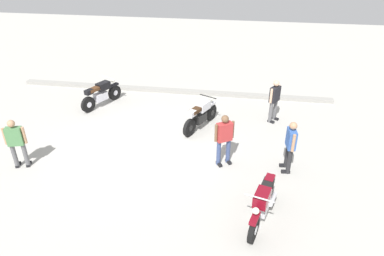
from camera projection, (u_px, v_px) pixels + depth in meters
name	position (u px, v px, depth m)	size (l,w,h in m)	color
ground_plane	(143.00, 146.00, 11.75)	(40.00, 40.00, 0.00)	#ADAAA3
curb_edge	(171.00, 91.00, 15.68)	(14.00, 0.30, 0.15)	gray
motorcycle_maroon_cruiser	(263.00, 203.00, 8.48)	(0.89, 2.04, 1.09)	black
motorcycle_black_cruiser	(101.00, 94.00, 14.25)	(1.04, 1.94, 1.09)	black
motorcycle_silver_cruiser	(200.00, 115.00, 12.61)	(1.04, 1.94, 1.09)	black
person_in_blue_shirt	(290.00, 144.00, 10.12)	(0.35, 0.64, 1.63)	#262628
person_in_green_shirt	(16.00, 141.00, 10.26)	(0.63, 0.41, 1.61)	#59595B
person_in_red_shirt	(224.00, 137.00, 10.41)	(0.59, 0.49, 1.67)	#384772
person_in_black_shirt	(274.00, 98.00, 12.89)	(0.49, 0.58, 1.63)	#59595B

